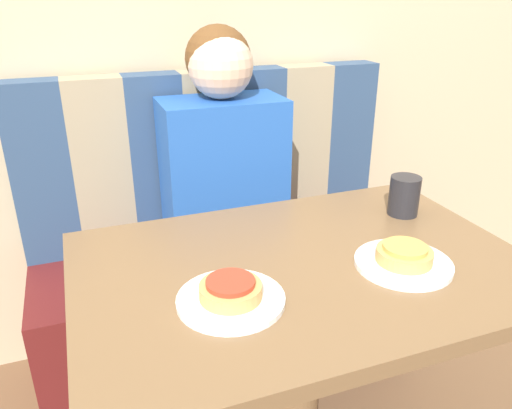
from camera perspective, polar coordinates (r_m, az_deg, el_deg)
booth_seat at (r=1.82m, az=-3.30°, el=-11.63°), size 1.26×0.45×0.45m
booth_backrest at (r=1.75m, az=-5.43°, el=5.60°), size 1.26×0.10×0.58m
dining_table at (r=1.14m, az=5.25°, el=-11.13°), size 0.97×0.66×0.73m
person at (r=1.57m, az=-3.82°, el=6.07°), size 0.37×0.23×0.73m
plate_left at (r=0.96m, az=-2.89°, el=-10.82°), size 0.21×0.21×0.01m
plate_right at (r=1.11m, az=16.47°, el=-6.48°), size 0.21×0.21×0.01m
pizza_left at (r=0.94m, az=-2.92°, el=-9.67°), size 0.12×0.12×0.04m
pizza_right at (r=1.10m, az=16.60°, el=-5.45°), size 0.12×0.12×0.04m
drinking_cup at (r=1.35m, az=16.58°, el=0.97°), size 0.08×0.08×0.10m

